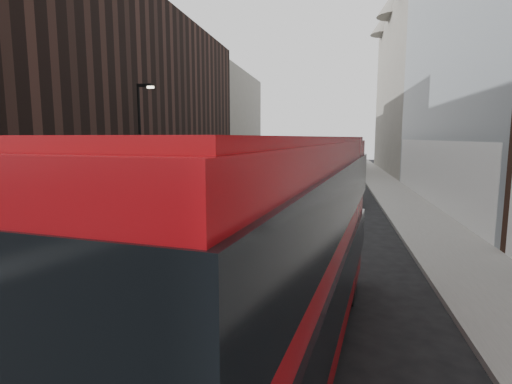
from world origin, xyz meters
The scene contains 12 objects.
sidewalk_right centered at (7.50, 25.00, 0.07)m, with size 3.00×80.00×0.15m, color slate.
sidewalk_left centered at (-8.00, 25.00, 0.07)m, with size 2.00×80.00×0.15m, color slate.
building_modern_block centered at (11.47, 21.00, 9.90)m, with size 5.03×22.00×20.00m.
building_victorian centered at (11.38, 44.00, 9.66)m, with size 6.50×24.00×21.00m.
building_left_mid centered at (-11.50, 30.00, 7.00)m, with size 5.00×24.00×14.00m, color black.
building_left_far centered at (-11.50, 52.00, 6.50)m, with size 5.00×20.00×13.00m, color slate.
street_lamp centered at (-8.22, 18.00, 4.18)m, with size 1.06×0.22×7.00m.
red_bus centered at (2.42, 1.78, 2.21)m, with size 3.58×10.05×3.99m.
grey_bus centered at (2.89, 42.18, 2.08)m, with size 3.73×12.21×3.89m.
car_a centered at (1.57, 17.59, 0.70)m, with size 1.65×4.09×1.39m, color black.
car_b centered at (4.05, 19.66, 0.64)m, with size 1.35×3.86×1.27m, color #93959B.
car_c centered at (3.98, 31.76, 0.68)m, with size 1.91×4.69×1.36m, color black.
Camera 1 is at (3.37, -4.63, 3.98)m, focal length 28.00 mm.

